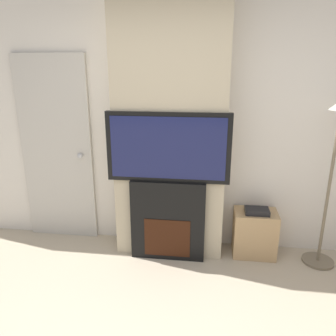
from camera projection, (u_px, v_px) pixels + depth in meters
wall_back at (173, 124)px, 3.44m from camera, size 6.00×0.06×2.70m
chimney_breast at (170, 127)px, 3.24m from camera, size 1.11×0.35×2.70m
fireplace at (168, 220)px, 3.35m from camera, size 0.75×0.15×0.84m
television at (168, 148)px, 3.12m from camera, size 1.20×0.07×0.68m
floor_lamp at (332, 169)px, 3.08m from camera, size 0.31×0.31×1.65m
media_stand at (255, 232)px, 3.45m from camera, size 0.44×0.31×0.54m
entry_door at (57, 151)px, 3.64m from camera, size 0.81×0.09×2.06m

